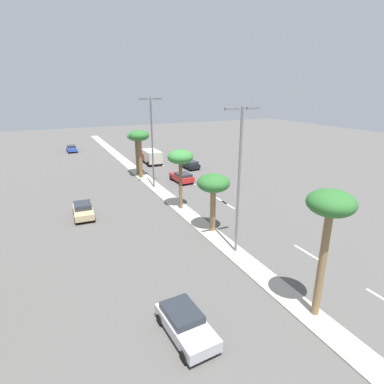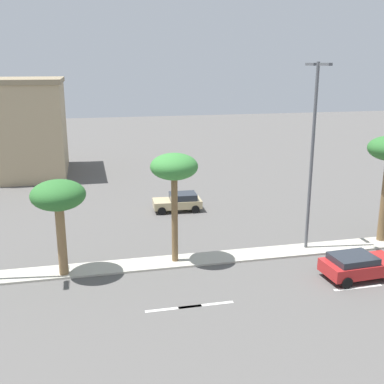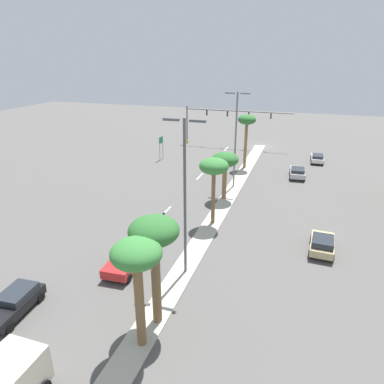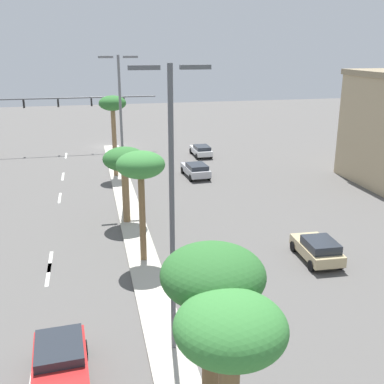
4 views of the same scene
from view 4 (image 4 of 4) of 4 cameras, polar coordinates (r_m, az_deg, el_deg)
name	(u,v)px [view 4 (image 4 of 4)]	position (r m, az deg, el deg)	size (l,w,h in m)	color
ground_plane	(152,291)	(24.65, -4.99, -12.04)	(160.00, 160.00, 0.00)	#565451
lane_stripe_leading	(66,156)	(55.31, -15.29, 4.35)	(0.20, 2.80, 0.01)	silver
lane_stripe_trailing	(63,176)	(46.54, -15.65, 1.86)	(0.20, 2.80, 0.01)	silver
lane_stripe_front	(60,198)	(40.08, -16.02, -0.71)	(0.20, 2.80, 0.01)	silver
lane_stripe_center	(50,262)	(28.78, -17.10, -8.21)	(0.20, 2.80, 0.01)	silver
lane_stripe_inboard	(48,274)	(27.33, -17.32, -9.68)	(0.20, 2.80, 0.01)	silver
lane_stripe_outboard	(33,374)	(20.26, -18.99, -20.45)	(0.20, 2.80, 0.01)	silver
traffic_signal_gantry	(40,113)	(56.81, -18.20, 9.20)	(19.16, 0.53, 6.80)	#515459
palm_tree_near	(113,108)	(44.18, -9.77, 10.21)	(2.53, 2.53, 7.63)	olive
palm_tree_inboard	(124,161)	(32.25, -8.36, 3.77)	(2.95, 2.95, 5.40)	olive
palm_tree_rear	(141,168)	(25.80, -6.36, 2.97)	(2.73, 2.73, 6.51)	brown
palm_tree_right	(230,341)	(11.38, 4.72, -17.92)	(2.70, 2.70, 6.60)	brown
palm_tree_center	(213,288)	(12.81, 2.58, -11.75)	(2.87, 2.87, 6.98)	brown
street_lamp_inboard	(121,121)	(36.00, -8.75, 8.69)	(2.90, 0.24, 11.39)	slate
street_lamp_front	(172,197)	(17.37, -2.51, -0.66)	(2.90, 0.24, 11.50)	#515459
sedan_red_front	(60,364)	(19.17, -15.95, -19.76)	(2.31, 4.29, 1.38)	red
sedan_white_inboard	(201,150)	(52.99, 1.13, 5.19)	(1.92, 4.12, 1.28)	silver
sedan_tan_left	(318,249)	(28.35, 15.24, -6.76)	(2.14, 3.91, 1.43)	tan
sedan_silver_outboard	(196,169)	(44.54, 0.47, 2.80)	(2.22, 4.31, 1.35)	#B2B2B7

